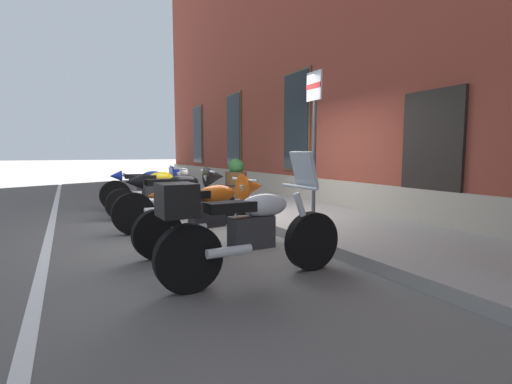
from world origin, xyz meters
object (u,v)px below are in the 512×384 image
(barrel_planter, at_px, (236,181))
(motorcycle_silver_touring, at_px, (246,228))
(motorcycle_black_sport, at_px, (182,196))
(parking_sign, at_px, (314,126))
(motorcycle_orange_sport, at_px, (216,209))
(motorcycle_yellow_naked, at_px, (158,193))
(motorcycle_blue_sport, at_px, (152,185))

(barrel_planter, bearing_deg, motorcycle_silver_touring, -22.94)
(motorcycle_silver_touring, xyz_separation_m, barrel_planter, (-5.44, 2.30, 0.04))
(motorcycle_black_sport, xyz_separation_m, parking_sign, (1.29, 1.77, 1.14))
(motorcycle_black_sport, distance_m, parking_sign, 2.47)
(motorcycle_black_sport, bearing_deg, motorcycle_orange_sport, 1.11)
(motorcycle_orange_sport, bearing_deg, motorcycle_silver_touring, -7.57)
(motorcycle_silver_touring, bearing_deg, motorcycle_orange_sport, 172.43)
(motorcycle_black_sport, distance_m, motorcycle_silver_touring, 2.82)
(motorcycle_yellow_naked, relative_size, motorcycle_black_sport, 0.95)
(motorcycle_blue_sport, xyz_separation_m, motorcycle_orange_sport, (4.26, -0.03, 0.00))
(motorcycle_orange_sport, distance_m, barrel_planter, 4.66)
(motorcycle_silver_touring, height_order, barrel_planter, motorcycle_silver_touring)
(motorcycle_orange_sport, height_order, parking_sign, parking_sign)
(motorcycle_orange_sport, xyz_separation_m, parking_sign, (-0.23, 1.74, 1.16))
(motorcycle_blue_sport, height_order, barrel_planter, barrel_planter)
(parking_sign, height_order, barrel_planter, parking_sign)
(motorcycle_blue_sport, relative_size, barrel_planter, 2.16)
(motorcycle_black_sport, height_order, parking_sign, parking_sign)
(motorcycle_blue_sport, relative_size, motorcycle_black_sport, 1.02)
(parking_sign, bearing_deg, barrel_planter, 174.26)
(motorcycle_blue_sport, xyz_separation_m, barrel_planter, (0.12, 2.10, 0.04))
(motorcycle_blue_sport, distance_m, motorcycle_black_sport, 2.75)
(motorcycle_yellow_naked, height_order, motorcycle_silver_touring, motorcycle_silver_touring)
(motorcycle_black_sport, bearing_deg, parking_sign, 53.94)
(barrel_planter, bearing_deg, parking_sign, -5.74)
(motorcycle_blue_sport, height_order, motorcycle_orange_sport, motorcycle_orange_sport)
(motorcycle_blue_sport, relative_size, motorcycle_orange_sport, 1.06)
(motorcycle_orange_sport, bearing_deg, motorcycle_blue_sport, 179.61)
(motorcycle_blue_sport, bearing_deg, motorcycle_orange_sport, -0.39)
(motorcycle_blue_sport, bearing_deg, motorcycle_yellow_naked, -6.37)
(motorcycle_black_sport, height_order, motorcycle_orange_sport, motorcycle_black_sport)
(motorcycle_yellow_naked, distance_m, motorcycle_silver_touring, 4.33)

